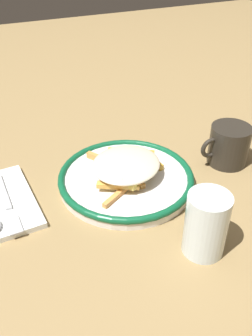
{
  "coord_description": "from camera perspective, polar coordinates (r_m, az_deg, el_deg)",
  "views": [
    {
      "loc": [
        0.23,
        0.54,
        0.46
      ],
      "look_at": [
        0.0,
        0.0,
        0.04
      ],
      "focal_mm": 40.69,
      "sensor_mm": 36.0,
      "label": 1
    }
  ],
  "objects": [
    {
      "name": "ground_plane",
      "position": [
        0.75,
        -0.0,
        -2.46
      ],
      "size": [
        2.6,
        2.6,
        0.0
      ],
      "primitive_type": "plane",
      "color": "olive"
    },
    {
      "name": "plate",
      "position": [
        0.74,
        -0.0,
        -1.62
      ],
      "size": [
        0.26,
        0.26,
        0.03
      ],
      "color": "silver",
      "rests_on": "ground_plane"
    },
    {
      "name": "fries_heap",
      "position": [
        0.73,
        0.16,
        0.35
      ],
      "size": [
        0.18,
        0.19,
        0.04
      ],
      "color": "#E1B15F",
      "rests_on": "plate"
    },
    {
      "name": "fork",
      "position": [
        0.72,
        -17.45,
        -4.93
      ],
      "size": [
        0.02,
        0.18,
        0.0
      ],
      "color": "silver",
      "rests_on": "napkin"
    },
    {
      "name": "water_glass",
      "position": [
        0.6,
        11.91,
        -8.26
      ],
      "size": [
        0.07,
        0.07,
        0.11
      ],
      "primitive_type": "cylinder",
      "color": "silver",
      "rests_on": "ground_plane"
    },
    {
      "name": "coffee_mug",
      "position": [
        0.82,
        15.1,
        3.34
      ],
      "size": [
        0.11,
        0.08,
        0.08
      ],
      "color": "#29251E",
      "rests_on": "ground_plane"
    }
  ]
}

